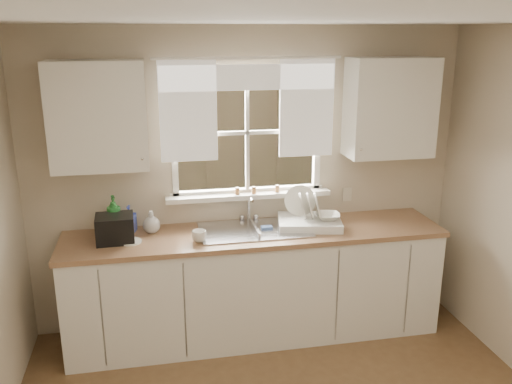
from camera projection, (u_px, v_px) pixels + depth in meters
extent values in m
cube|color=beige|center=(248.00, 255.00, 4.72)|extent=(3.60, 0.02, 1.15)
cube|color=beige|center=(247.00, 48.00, 4.22)|extent=(3.60, 0.02, 0.35)
cube|color=beige|center=(95.00, 139.00, 4.19)|extent=(1.20, 0.02, 1.00)
cube|color=beige|center=(385.00, 128.00, 4.64)|extent=(1.20, 0.02, 1.00)
cube|color=silver|center=(332.00, 18.00, 2.29)|extent=(3.60, 4.00, 0.02)
cube|color=white|center=(247.00, 191.00, 4.58)|extent=(1.30, 0.06, 0.05)
cube|color=white|center=(247.00, 70.00, 4.29)|extent=(1.30, 0.06, 0.05)
cube|color=white|center=(173.00, 135.00, 4.32)|extent=(0.05, 0.06, 1.05)
cube|color=white|center=(317.00, 130.00, 4.55)|extent=(0.05, 0.06, 1.05)
cube|color=white|center=(247.00, 133.00, 4.43)|extent=(0.03, 0.04, 1.00)
cube|color=white|center=(247.00, 133.00, 4.43)|extent=(1.20, 0.04, 0.03)
cube|color=white|center=(249.00, 195.00, 4.52)|extent=(1.38, 0.14, 0.04)
cylinder|color=white|center=(249.00, 58.00, 4.19)|extent=(1.50, 0.02, 0.02)
cube|color=white|center=(188.00, 111.00, 4.22)|extent=(0.45, 0.02, 0.80)
cube|color=white|center=(307.00, 108.00, 4.40)|extent=(0.45, 0.02, 0.80)
cube|color=white|center=(249.00, 77.00, 4.24)|extent=(1.40, 0.02, 0.20)
cube|color=white|center=(255.00, 286.00, 4.46)|extent=(3.00, 0.62, 0.87)
cube|color=#926A49|center=(255.00, 234.00, 4.33)|extent=(3.04, 0.65, 0.04)
cube|color=white|center=(98.00, 116.00, 3.98)|extent=(0.70, 0.33, 0.80)
cube|color=white|center=(390.00, 108.00, 4.41)|extent=(0.70, 0.33, 0.80)
cube|color=beige|center=(347.00, 194.00, 4.73)|extent=(0.08, 0.01, 0.12)
cylinder|color=brown|center=(237.00, 191.00, 4.47)|extent=(0.04, 0.04, 0.06)
cylinder|color=brown|center=(277.00, 189.00, 4.54)|extent=(0.04, 0.04, 0.06)
cylinder|color=brown|center=(254.00, 190.00, 4.50)|extent=(0.04, 0.04, 0.06)
cube|color=#335421|center=(197.00, 176.00, 9.59)|extent=(20.00, 10.00, 0.02)
cube|color=#9F7C58|center=(208.00, 148.00, 7.45)|extent=(8.00, 0.10, 1.80)
cube|color=maroon|center=(126.00, 104.00, 10.46)|extent=(3.00, 3.00, 2.20)
cube|color=black|center=(121.00, 37.00, 10.10)|extent=(3.20, 3.20, 0.30)
cylinder|color=#423021|center=(263.00, 78.00, 10.33)|extent=(0.36, 0.36, 3.20)
cube|color=#B7B7BC|center=(255.00, 240.00, 4.38)|extent=(0.84, 0.46, 0.18)
cube|color=#B7B7BC|center=(255.00, 230.00, 4.35)|extent=(0.88, 0.50, 0.01)
cube|color=#B7B7BC|center=(255.00, 233.00, 4.36)|extent=(0.02, 0.41, 0.14)
cylinder|color=silver|center=(249.00, 208.00, 4.56)|extent=(0.03, 0.03, 0.22)
cylinder|color=silver|center=(251.00, 198.00, 4.45)|extent=(0.02, 0.18, 0.02)
sphere|color=silver|center=(242.00, 217.00, 4.57)|extent=(0.05, 0.05, 0.05)
sphere|color=silver|center=(256.00, 216.00, 4.59)|extent=(0.05, 0.05, 0.05)
cube|color=white|center=(309.00, 222.00, 4.44)|extent=(0.57, 0.47, 0.07)
cylinder|color=white|center=(300.00, 201.00, 4.50)|extent=(0.27, 0.13, 0.25)
cylinder|color=white|center=(302.00, 206.00, 4.40)|extent=(0.11, 0.23, 0.22)
cylinder|color=white|center=(310.00, 206.00, 4.39)|extent=(0.11, 0.23, 0.22)
cylinder|color=white|center=(317.00, 206.00, 4.39)|extent=(0.11, 0.23, 0.22)
imported|color=silver|center=(328.00, 216.00, 4.40)|extent=(0.23, 0.23, 0.05)
imported|color=#2A8234|center=(114.00, 216.00, 4.21)|extent=(0.15, 0.15, 0.32)
imported|color=blue|center=(129.00, 219.00, 4.30)|extent=(0.12, 0.12, 0.21)
imported|color=#EEE4C4|center=(151.00, 222.00, 4.29)|extent=(0.17, 0.17, 0.18)
cylinder|color=white|center=(130.00, 242.00, 4.10)|extent=(0.17, 0.17, 0.01)
imported|color=beige|center=(199.00, 236.00, 4.10)|extent=(0.14, 0.14, 0.09)
cube|color=black|center=(115.00, 228.00, 4.10)|extent=(0.29, 0.25, 0.21)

